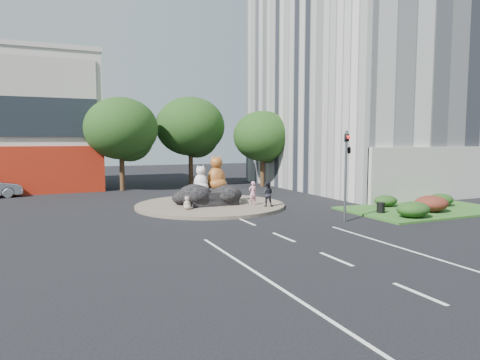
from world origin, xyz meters
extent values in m
plane|color=black|center=(0.00, 0.00, 0.00)|extent=(120.00, 120.00, 0.00)
cylinder|color=brown|center=(0.00, 10.00, 0.10)|extent=(10.00, 10.00, 0.20)
cube|color=silver|center=(20.00, 16.00, 17.50)|extent=(20.00, 20.00, 35.00)
cube|color=#25531B|center=(12.00, 3.00, 0.06)|extent=(10.00, 6.00, 0.12)
cylinder|color=#382314|center=(-4.00, 22.00, 1.87)|extent=(0.44, 0.44, 3.74)
ellipsoid|color=#1B3B12|center=(-4.00, 22.00, 5.53)|extent=(6.46, 6.46, 5.49)
sphere|color=#1B3B12|center=(-3.20, 22.50, 4.68)|extent=(4.25, 4.25, 4.25)
sphere|color=#1B3B12|center=(-4.70, 21.70, 4.93)|extent=(3.74, 3.74, 3.74)
cylinder|color=#382314|center=(3.00, 24.00, 1.98)|extent=(0.44, 0.44, 3.96)
ellipsoid|color=#1B3B12|center=(3.00, 24.00, 5.85)|extent=(6.84, 6.84, 5.81)
sphere|color=#1B3B12|center=(3.80, 24.50, 4.95)|extent=(4.50, 4.50, 4.50)
sphere|color=#1B3B12|center=(2.30, 23.70, 5.22)|extent=(3.96, 3.96, 3.96)
cylinder|color=#382314|center=(9.00, 20.00, 1.65)|extent=(0.44, 0.44, 3.30)
ellipsoid|color=#1B3B12|center=(9.00, 20.00, 4.88)|extent=(5.70, 5.70, 4.84)
sphere|color=#1B3B12|center=(9.80, 20.50, 4.12)|extent=(3.75, 3.75, 3.75)
sphere|color=#1B3B12|center=(8.30, 19.70, 4.35)|extent=(3.30, 3.30, 3.30)
ellipsoid|color=#1B3B12|center=(9.00, 1.00, 0.57)|extent=(2.00, 1.60, 0.90)
ellipsoid|color=#431711|center=(11.50, 2.00, 0.61)|extent=(2.20, 1.76, 0.99)
ellipsoid|color=#1B3B12|center=(14.00, 3.50, 0.53)|extent=(1.80, 1.44, 0.81)
ellipsoid|color=#1B3B12|center=(10.50, 4.80, 0.48)|extent=(1.60, 1.28, 0.72)
cylinder|color=#595B60|center=(5.00, 2.00, 2.50)|extent=(0.14, 0.14, 5.00)
imported|color=black|center=(5.00, 2.00, 4.20)|extent=(0.21, 0.26, 1.30)
imported|color=black|center=(5.20, 2.00, 4.00)|extent=(0.26, 1.24, 0.50)
sphere|color=red|center=(5.00, 1.82, 4.65)|extent=(0.18, 0.18, 0.18)
cylinder|color=#595B60|center=(13.00, 8.00, 4.00)|extent=(0.18, 0.18, 8.00)
cylinder|color=#595B60|center=(12.00, 8.00, 8.00)|extent=(2.00, 0.12, 0.12)
cube|color=silver|center=(11.00, 8.00, 7.90)|extent=(0.50, 0.22, 0.12)
imported|color=pink|center=(2.45, 8.46, 0.99)|extent=(0.58, 0.39, 1.57)
imported|color=black|center=(3.02, 7.47, 1.00)|extent=(0.98, 0.91, 1.61)
cylinder|color=black|center=(8.39, 2.93, 0.44)|extent=(0.63, 0.63, 0.63)
camera|label=1|loc=(-9.71, -16.99, 4.49)|focal=32.00mm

